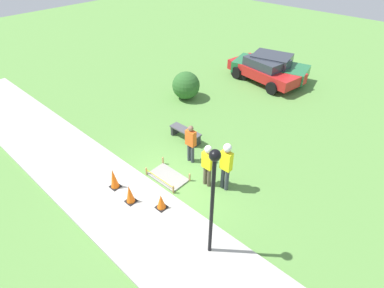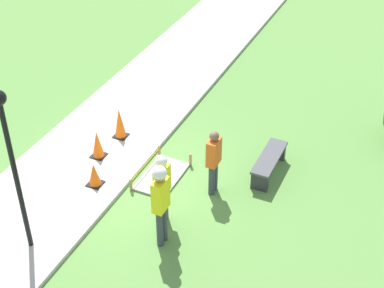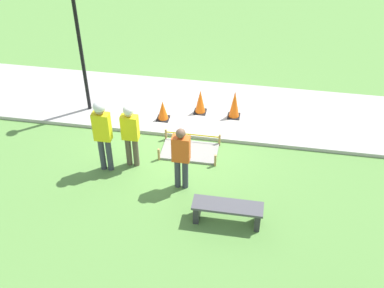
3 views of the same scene
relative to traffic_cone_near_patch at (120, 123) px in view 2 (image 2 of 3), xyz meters
The scene contains 11 objects.
ground_plane 1.78m from the traffic_cone_near_patch, 39.73° to the left, with size 60.00×60.00×0.00m, color #5B8E42.
sidewalk 1.43m from the traffic_cone_near_patch, 14.98° to the right, with size 28.00×2.89×0.10m.
wet_concrete_patch 1.97m from the traffic_cone_near_patch, 59.92° to the left, with size 1.47×0.89×0.33m.
traffic_cone_near_patch is the anchor object (origin of this frame).
traffic_cone_far_patch 0.96m from the traffic_cone_near_patch, ahead, with size 0.34×0.34×0.71m.
traffic_cone_sidewalk_edge 1.98m from the traffic_cone_near_patch, 12.99° to the left, with size 0.34×0.34×0.57m.
park_bench 3.91m from the traffic_cone_near_patch, 93.56° to the left, with size 1.51×0.44×0.50m.
worker_supervisor 3.32m from the traffic_cone_near_patch, 46.31° to the left, with size 0.40×0.25×1.74m.
worker_assistant 3.94m from the traffic_cone_near_patch, 42.85° to the left, with size 0.40×0.28×1.96m.
bystander_in_orange_shirt 3.13m from the traffic_cone_near_patch, 72.55° to the left, with size 0.40×0.22×1.66m.
lamppost_near 4.57m from the traffic_cone_near_patch, ahead, with size 0.28×0.28×3.61m.
Camera 2 is at (9.19, 5.72, 8.73)m, focal length 55.00 mm.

